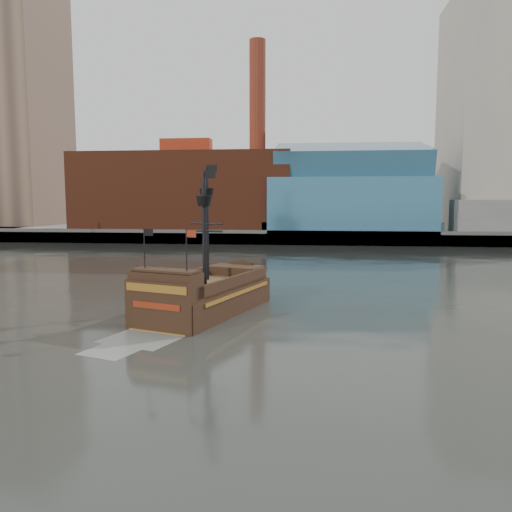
# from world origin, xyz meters

# --- Properties ---
(ground) EXTENTS (400.00, 400.00, 0.00)m
(ground) POSITION_xyz_m (0.00, 0.00, 0.00)
(ground) COLOR #262823
(ground) RESTS_ON ground
(promenade_far) EXTENTS (220.00, 60.00, 2.00)m
(promenade_far) POSITION_xyz_m (0.00, 92.00, 1.00)
(promenade_far) COLOR slate
(promenade_far) RESTS_ON ground
(seawall) EXTENTS (220.00, 1.00, 2.60)m
(seawall) POSITION_xyz_m (0.00, 62.50, 1.30)
(seawall) COLOR #4C4C49
(seawall) RESTS_ON ground
(skyline) EXTENTS (149.00, 45.00, 62.00)m
(skyline) POSITION_xyz_m (5.21, 84.56, 24.55)
(skyline) COLOR brown
(skyline) RESTS_ON promenade_far
(pirate_ship) EXTENTS (8.84, 15.60, 11.20)m
(pirate_ship) POSITION_xyz_m (-4.36, 7.52, 1.01)
(pirate_ship) COLOR black
(pirate_ship) RESTS_ON ground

